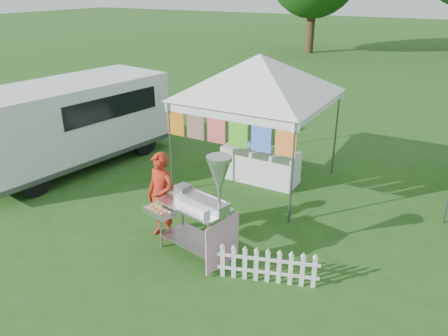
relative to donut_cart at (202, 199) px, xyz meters
The scene contains 7 objects.
ground 1.31m from the donut_cart, 160.05° to the right, with size 120.00×120.00×0.00m, color #254E16.
canopy_main 3.81m from the donut_cart, 100.18° to the left, with size 4.24×4.24×3.45m.
donut_cart is the anchor object (origin of this frame).
vendor 1.12m from the donut_cart, 166.91° to the left, with size 0.60×0.40×1.65m, color #AD2515.
cargo_van 5.56m from the donut_cart, 158.42° to the left, with size 2.75×5.37×2.13m.
picket_fence 1.50m from the donut_cart, ahead, with size 1.55×0.53×0.56m.
display_table 3.52m from the donut_cart, 99.04° to the left, with size 1.80×0.70×0.80m, color white.
Camera 1 is at (4.05, -5.12, 4.40)m, focal length 35.00 mm.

